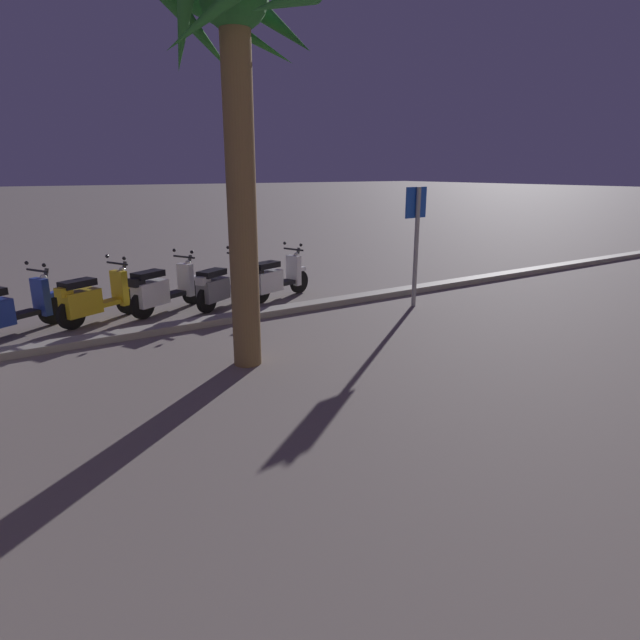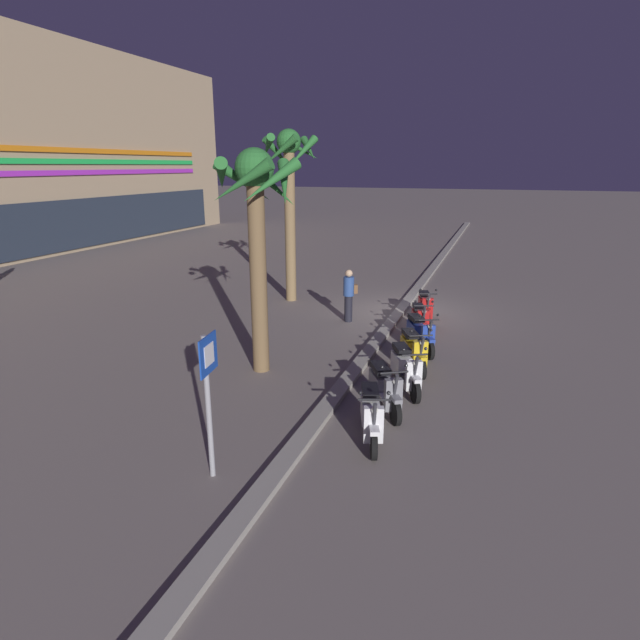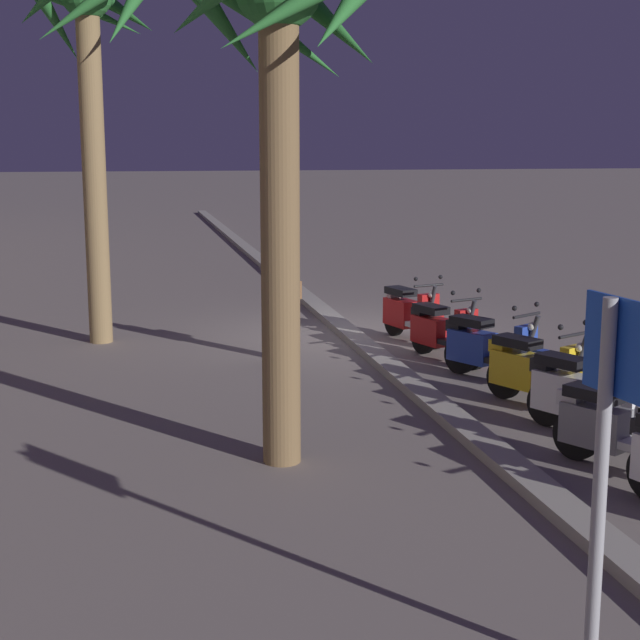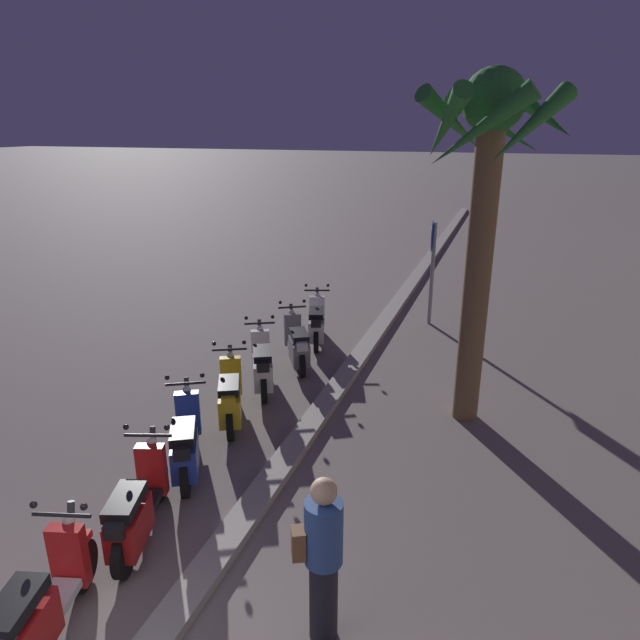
{
  "view_description": "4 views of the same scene",
  "coord_description": "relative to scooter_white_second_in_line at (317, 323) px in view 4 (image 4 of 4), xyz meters",
  "views": [
    {
      "loc": [
        -3.13,
        8.95,
        2.71
      ],
      "look_at": [
        -6.53,
        3.68,
        0.94
      ],
      "focal_mm": 29.83,
      "sensor_mm": 36.0,
      "label": 1
    },
    {
      "loc": [
        -16.87,
        -3.08,
        4.84
      ],
      "look_at": [
        -5.34,
        1.03,
        1.16
      ],
      "focal_mm": 28.93,
      "sensor_mm": 36.0,
      "label": 2
    },
    {
      "loc": [
        -15.56,
        3.82,
        3.29
      ],
      "look_at": [
        -3.59,
        1.29,
        0.99
      ],
      "focal_mm": 53.02,
      "sensor_mm": 36.0,
      "label": 3
    },
    {
      "loc": [
        2.25,
        2.68,
        4.48
      ],
      "look_at": [
        -6.22,
        -0.23,
        1.37
      ],
      "focal_mm": 31.64,
      "sensor_mm": 36.0,
      "label": 4
    }
  ],
  "objects": [
    {
      "name": "scooter_yellow_lead_nearest",
      "position": [
        3.69,
        -0.13,
        0.0
      ],
      "size": [
        1.63,
        0.93,
        1.17
      ],
      "color": "black",
      "rests_on": "ground"
    },
    {
      "name": "scooter_red_far_back",
      "position": [
        6.44,
        0.14,
        -0.01
      ],
      "size": [
        1.71,
        0.79,
        1.17
      ],
      "color": "black",
      "rests_on": "ground"
    },
    {
      "name": "scooter_red_gap_after_mid",
      "position": [
        7.92,
        0.2,
        0.01
      ],
      "size": [
        1.71,
        0.74,
        1.17
      ],
      "color": "black",
      "rests_on": "ground"
    },
    {
      "name": "scooter_blue_mid_front",
      "position": [
        5.08,
        -0.07,
        0.0
      ],
      "size": [
        1.67,
        1.01,
        1.17
      ],
      "color": "black",
      "rests_on": "ground"
    },
    {
      "name": "palm_tree_mid_walkway",
      "position": [
        2.26,
        3.33,
        3.39
      ],
      "size": [
        2.17,
        2.22,
        5.23
      ],
      "color": "brown",
      "rests_on": "ground"
    },
    {
      "name": "scooter_white_last_in_row",
      "position": [
        2.43,
        -0.17,
        0.01
      ],
      "size": [
        1.71,
        0.98,
        1.17
      ],
      "color": "black",
      "rests_on": "ground"
    },
    {
      "name": "pedestrian_window_shopping",
      "position": [
        6.95,
        2.49,
        0.45
      ],
      "size": [
        0.37,
        0.46,
        1.69
      ],
      "color": "black",
      "rests_on": "ground"
    },
    {
      "name": "scooter_grey_tail_end",
      "position": [
        1.27,
        0.04,
        -0.01
      ],
      "size": [
        1.61,
        1.0,
        1.17
      ],
      "color": "black",
      "rests_on": "ground"
    },
    {
      "name": "crossing_sign",
      "position": [
        -2.09,
        2.08,
        1.05
      ],
      "size": [
        0.6,
        0.15,
        2.4
      ],
      "color": "#939399",
      "rests_on": "ground"
    },
    {
      "name": "scooter_white_second_in_line",
      "position": [
        0.0,
        0.0,
        0.0
      ],
      "size": [
        1.72,
        0.8,
        1.17
      ],
      "color": "black",
      "rests_on": "ground"
    }
  ]
}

